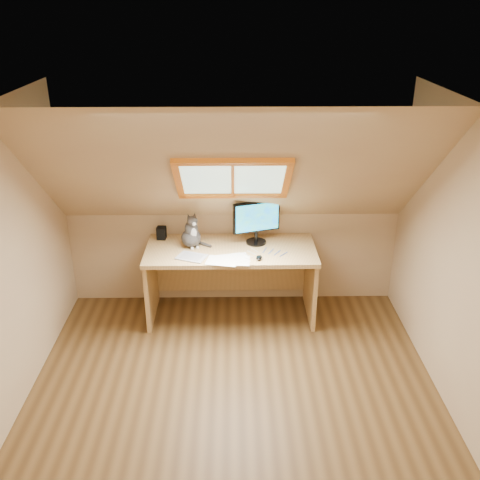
{
  "coord_description": "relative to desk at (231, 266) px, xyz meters",
  "views": [
    {
      "loc": [
        -0.0,
        -3.48,
        3.07
      ],
      "look_at": [
        0.06,
        1.0,
        1.04
      ],
      "focal_mm": 40.0,
      "sensor_mm": 36.0,
      "label": 1
    }
  ],
  "objects": [
    {
      "name": "room_shell",
      "position": [
        0.02,
        -1.54,
        0.88
      ],
      "size": [
        3.52,
        3.52,
        2.41
      ],
      "color": "tan",
      "rests_on": "ground"
    },
    {
      "name": "cables",
      "position": [
        0.33,
        -0.19,
        0.24
      ],
      "size": [
        0.51,
        0.26,
        0.01
      ],
      "color": "silver",
      "rests_on": "desk"
    },
    {
      "name": "desk_speaker",
      "position": [
        -0.72,
        0.18,
        0.3
      ],
      "size": [
        0.1,
        0.1,
        0.13
      ],
      "primitive_type": "cube",
      "rotation": [
        0.0,
        0.0,
        -0.1
      ],
      "color": "black",
      "rests_on": "desk"
    },
    {
      "name": "mouse",
      "position": [
        0.27,
        -0.32,
        0.25
      ],
      "size": [
        0.07,
        0.11,
        0.03
      ],
      "primitive_type": "ellipsoid",
      "rotation": [
        0.0,
        0.0,
        -0.15
      ],
      "color": "black",
      "rests_on": "desk"
    },
    {
      "name": "papers",
      "position": [
        -0.06,
        -0.33,
        0.24
      ],
      "size": [
        0.35,
        0.3,
        0.01
      ],
      "color": "white",
      "rests_on": "desk"
    },
    {
      "name": "desk",
      "position": [
        0.0,
        0.0,
        0.0
      ],
      "size": [
        1.71,
        0.75,
        0.78
      ],
      "color": "tan",
      "rests_on": "ground"
    },
    {
      "name": "cat",
      "position": [
        -0.4,
        -0.01,
        0.36
      ],
      "size": [
        0.28,
        0.3,
        0.37
      ],
      "color": "#44403D",
      "rests_on": "desk"
    },
    {
      "name": "ground",
      "position": [
        0.02,
        -1.45,
        -0.55
      ],
      "size": [
        3.5,
        3.5,
        0.0
      ],
      "primitive_type": "plane",
      "color": "brown",
      "rests_on": "ground"
    },
    {
      "name": "monitor",
      "position": [
        0.26,
        0.05,
        0.49
      ],
      "size": [
        0.48,
        0.21,
        0.45
      ],
      "color": "black",
      "rests_on": "desk"
    },
    {
      "name": "graphics_tablet",
      "position": [
        -0.38,
        -0.27,
        0.24
      ],
      "size": [
        0.33,
        0.29,
        0.01
      ],
      "primitive_type": "cube",
      "rotation": [
        0.0,
        0.0,
        -0.38
      ],
      "color": "#B2B2B7",
      "rests_on": "desk"
    }
  ]
}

